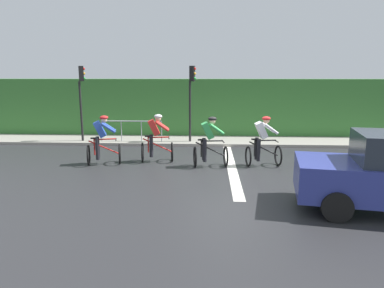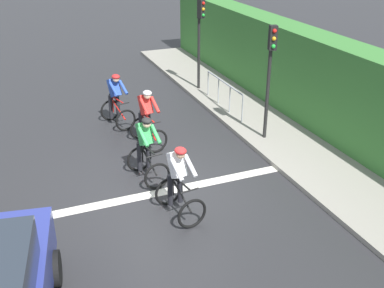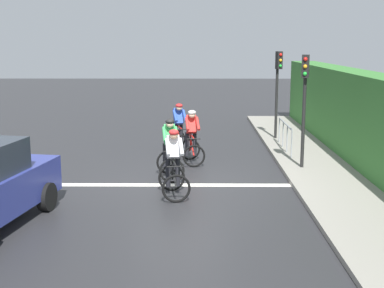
# 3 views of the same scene
# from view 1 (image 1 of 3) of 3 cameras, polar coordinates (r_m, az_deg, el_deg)

# --- Properties ---
(ground_plane) EXTENTS (80.00, 80.00, 0.00)m
(ground_plane) POSITION_cam_1_polar(r_m,az_deg,el_deg) (11.87, 5.29, -3.35)
(ground_plane) COLOR #28282B
(sidewalk_kerb) EXTENTS (2.80, 20.17, 0.12)m
(sidewalk_kerb) POSITION_cam_1_polar(r_m,az_deg,el_deg) (16.10, -2.46, 0.82)
(sidewalk_kerb) COLOR gray
(sidewalk_kerb) RESTS_ON ground
(stone_wall_low) EXTENTS (0.44, 20.17, 0.42)m
(stone_wall_low) POSITION_cam_1_polar(r_m,az_deg,el_deg) (16.96, -2.19, 1.87)
(stone_wall_low) COLOR gray
(stone_wall_low) RESTS_ON ground
(hedge_wall) EXTENTS (1.10, 20.17, 2.77)m
(hedge_wall) POSITION_cam_1_polar(r_m,az_deg,el_deg) (17.10, -2.13, 5.92)
(hedge_wall) COLOR #387533
(hedge_wall) RESTS_ON ground
(road_marking_stop_line) EXTENTS (7.00, 0.30, 0.01)m
(road_marking_stop_line) POSITION_cam_1_polar(r_m,az_deg,el_deg) (11.88, 6.39, -3.34)
(road_marking_stop_line) COLOR silver
(road_marking_stop_line) RESTS_ON ground
(cyclist_lead) EXTENTS (0.91, 1.21, 1.66)m
(cyclist_lead) POSITION_cam_1_polar(r_m,az_deg,el_deg) (12.04, -14.43, 0.44)
(cyclist_lead) COLOR black
(cyclist_lead) RESTS_ON ground
(cyclist_second) EXTENTS (0.83, 1.17, 1.66)m
(cyclist_second) POSITION_cam_1_polar(r_m,az_deg,el_deg) (12.08, -5.91, 0.78)
(cyclist_second) COLOR black
(cyclist_second) RESTS_ON ground
(cyclist_mid) EXTENTS (0.83, 1.17, 1.66)m
(cyclist_mid) POSITION_cam_1_polar(r_m,az_deg,el_deg) (11.38, 2.86, 0.16)
(cyclist_mid) COLOR black
(cyclist_mid) RESTS_ON ground
(cyclist_fourth) EXTENTS (0.83, 1.17, 1.66)m
(cyclist_fourth) POSITION_cam_1_polar(r_m,az_deg,el_deg) (11.68, 11.47, 0.24)
(cyclist_fourth) COLOR black
(cyclist_fourth) RESTS_ON ground
(traffic_light_near_crossing) EXTENTS (0.24, 0.31, 3.34)m
(traffic_light_near_crossing) POSITION_cam_1_polar(r_m,az_deg,el_deg) (14.97, -0.11, 8.37)
(traffic_light_near_crossing) COLOR black
(traffic_light_near_crossing) RESTS_ON ground
(traffic_light_far_junction) EXTENTS (0.26, 0.30, 3.34)m
(traffic_light_far_junction) POSITION_cam_1_polar(r_m,az_deg,el_deg) (15.89, -17.61, 8.02)
(traffic_light_far_junction) COLOR black
(traffic_light_far_junction) RESTS_ON ground
(pedestrian_railing_kerbside) EXTENTS (0.07, 2.69, 1.03)m
(pedestrian_railing_kerbside) POSITION_cam_1_polar(r_m,az_deg,el_deg) (15.41, -9.89, 2.80)
(pedestrian_railing_kerbside) COLOR #999EA3
(pedestrian_railing_kerbside) RESTS_ON ground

